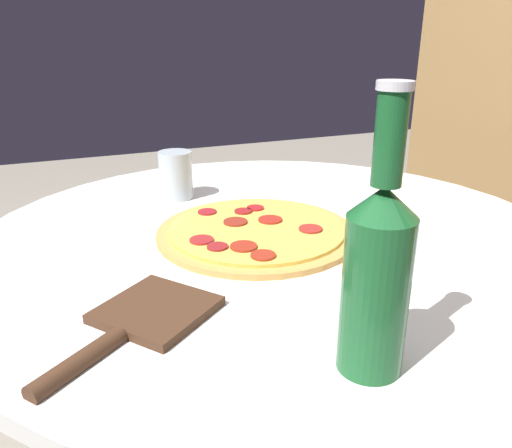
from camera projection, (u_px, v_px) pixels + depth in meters
name	position (u px, v px, depth m)	size (l,w,h in m)	color
table	(273.00, 330.00, 0.95)	(1.05, 1.05, 0.75)	silver
pizza	(256.00, 231.00, 0.87)	(0.34, 0.34, 0.02)	#C68E47
beer_bottle	(377.00, 272.00, 0.49)	(0.07, 0.07, 0.29)	#195628
pizza_paddle	(140.00, 321.00, 0.60)	(0.21, 0.24, 0.02)	#422819
drinking_glass	(176.00, 175.00, 1.04)	(0.07, 0.07, 0.10)	#ADBCC6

